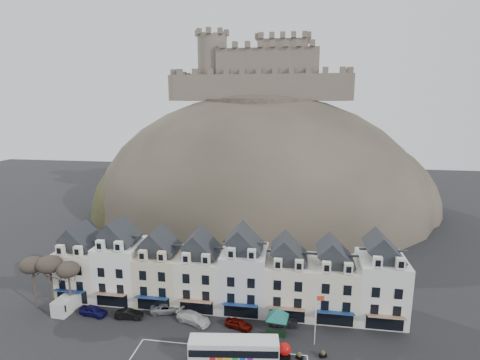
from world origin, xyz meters
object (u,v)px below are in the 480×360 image
bus_shelter (278,313)px  flagpole (316,316)px  car_maroon (239,324)px  car_navy (93,311)px  white_van (68,303)px  car_white (193,318)px  bus (234,349)px  red_buoy (285,350)px  car_black (129,314)px  car_charcoal (283,322)px  car_silver (167,308)px

bus_shelter → flagpole: (5.12, -2.01, 1.26)m
car_maroon → car_navy: bearing=108.6°
white_van → car_white: bearing=2.6°
car_white → car_maroon: size_ratio=1.33×
flagpole → car_navy: flagpole is taller
bus → red_buoy: 6.46m
car_white → car_black: bearing=113.1°
flagpole → car_charcoal: bearing=140.9°
bus_shelter → red_buoy: (1.19, -5.27, -1.87)m
bus_shelter → car_black: size_ratio=1.42×
white_van → car_black: white_van is taller
car_black → car_maroon: (16.50, 0.06, -0.00)m
car_black → car_silver: car_silver is taller
bus → car_charcoal: bearing=48.7°
car_black → car_charcoal: car_charcoal is taller
car_black → car_white: 9.76m
flagpole → car_white: (-17.38, 2.44, -3.38)m
car_black → car_white: size_ratio=0.78×
white_van → car_navy: size_ratio=1.22×
bus_shelter → car_maroon: bus_shelter is taller
red_buoy → car_silver: (-18.22, 7.77, -0.32)m
flagpole → car_white: size_ratio=1.38×
bus → car_maroon: 7.15m
flagpole → white_van: 37.69m
car_charcoal → bus: bearing=143.3°
bus → car_white: size_ratio=2.15×
flagpole → white_van: size_ratio=1.37×
car_silver → car_charcoal: size_ratio=1.19×
bus → car_maroon: (-0.51, 7.05, -1.05)m
car_silver → car_charcoal: car_silver is taller
car_silver → white_van: bearing=80.8°
bus_shelter → car_charcoal: bearing=70.8°
bus_shelter → car_charcoal: 2.79m
red_buoy → car_charcoal: size_ratio=0.48×
car_charcoal → white_van: bearing=88.5°
car_navy → car_black: size_ratio=1.06×
bus → car_silver: bus is taller
car_charcoal → car_silver: bearing=84.1°
car_black → car_white: bearing=-91.9°
flagpole → car_silver: 22.87m
car_navy → car_silver: (10.69, 2.50, -0.04)m
car_black → flagpole: bearing=-98.6°
car_white → car_charcoal: 13.06m
car_navy → white_van: bearing=89.6°
car_white → car_charcoal: bearing=-64.4°
car_silver → car_maroon: 11.78m
bus → car_navy: bearing=155.6°
bus_shelter → car_black: bearing=-173.4°
car_silver → bus_shelter: bearing=-113.9°
white_van → car_silver: bearing=10.0°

